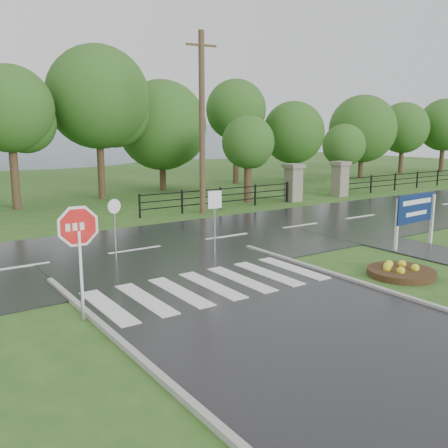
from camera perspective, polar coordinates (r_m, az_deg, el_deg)
ground at (r=10.35m, az=14.30°, el=-14.14°), size 120.00×120.00×0.00m
main_road at (r=18.13m, az=-10.13°, el=-3.06°), size 90.00×8.00×0.04m
walkway at (r=19.13m, az=22.21°, el=-2.98°), size 2.20×11.00×0.04m
crosswalk at (r=13.87m, az=-1.47°, el=-7.00°), size 6.50×2.80×0.02m
pillar_west at (r=30.07m, az=7.94°, el=4.80°), size 1.00×1.00×2.24m
pillar_east at (r=32.89m, az=13.12°, el=5.14°), size 1.00×1.00×2.24m
fence_west at (r=26.89m, az=-0.41°, el=3.22°), size 9.58×0.08×1.20m
fence_east at (r=41.47m, az=23.23°, el=5.07°), size 20.58×0.08×1.20m
treeline at (r=31.46m, az=-19.09°, el=2.41°), size 83.20×5.20×10.00m
stop_sign at (r=11.47m, az=-16.26°, el=-1.43°), size 1.26×0.07×2.83m
estate_billboard at (r=19.36m, az=21.08°, el=1.41°), size 2.28×0.20×2.00m
flower_bed at (r=15.77m, az=19.59°, el=-5.09°), size 1.98×1.98×0.40m
reg_sign_small at (r=17.06m, az=-1.07°, el=1.62°), size 0.49×0.10×2.23m
reg_sign_round at (r=16.70m, az=-12.39°, el=0.30°), size 0.48×0.10×2.06m
utility_pole_east at (r=25.44m, az=-2.53°, el=11.45°), size 1.60×0.32×8.98m
entrance_tree_left at (r=29.61m, az=2.77°, el=9.26°), size 3.10×3.10×5.06m
entrance_tree_right at (r=35.17m, az=13.55°, el=8.68°), size 2.89×2.89×4.62m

